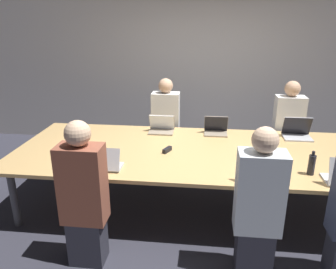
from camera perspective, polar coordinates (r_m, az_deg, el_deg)
ground_plane at (r=4.21m, az=5.73°, el=-12.05°), size 24.00×24.00×0.00m
curtain_wall at (r=5.90m, az=6.66°, el=11.66°), size 12.00×0.06×2.80m
conference_table at (r=3.89m, az=6.07°, el=-3.37°), size 4.44×1.68×0.73m
laptop_far_midleft at (r=4.47m, az=-1.15°, el=1.32°), size 0.34×0.25×0.24m
person_far_midleft at (r=4.91m, az=-0.40°, el=1.50°), size 0.40×0.24×1.39m
laptop_near_midright at (r=3.26m, az=15.12°, el=-6.68°), size 0.33×0.22×0.23m
person_near_midright at (r=2.97m, az=15.42°, el=-11.99°), size 0.40×0.24×1.40m
laptop_far_right at (r=4.57m, az=21.54°, el=0.44°), size 0.36×0.27×0.27m
person_far_right at (r=5.00m, az=20.03°, el=0.65°), size 0.40×0.24×1.40m
laptop_near_left at (r=3.43m, az=-10.89°, el=-4.89°), size 0.33×0.24×0.24m
person_near_left at (r=3.08m, az=-14.47°, el=-10.51°), size 0.40×0.24×1.41m
laptop_far_center at (r=4.45m, az=8.32°, el=1.01°), size 0.31×0.24×0.24m
bottle_near_right at (r=3.54m, az=23.72°, el=-4.81°), size 0.07×0.07×0.25m
stapler at (r=3.81m, az=-0.15°, el=-2.69°), size 0.10×0.15×0.05m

